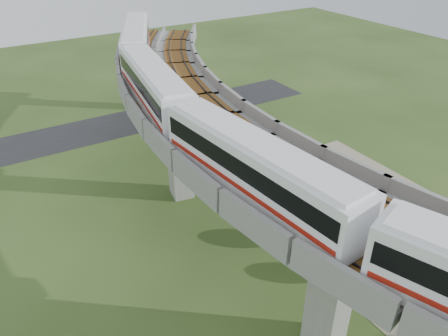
{
  "coord_description": "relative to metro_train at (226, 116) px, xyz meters",
  "views": [
    {
      "loc": [
        -14.8,
        -23.44,
        24.99
      ],
      "look_at": [
        0.68,
        1.82,
        7.5
      ],
      "focal_mm": 35.0,
      "sensor_mm": 36.0,
      "label": 1
    }
  ],
  "objects": [
    {
      "name": "fence",
      "position": [
        9.4,
        -0.99,
        -11.56
      ],
      "size": [
        3.87,
        38.73,
        1.5
      ],
      "color": "#2D382D",
      "rests_on": "ground"
    },
    {
      "name": "dirt_lot",
      "position": [
        13.64,
        -2.99,
        -12.29
      ],
      "size": [
        18.0,
        26.0,
        0.04
      ],
      "primitive_type": "cube",
      "color": "gray",
      "rests_on": "ground"
    },
    {
      "name": "viaduct",
      "position": [
        3.49,
        -0.99,
        -3.26
      ],
      "size": [
        19.58,
        73.98,
        11.4
      ],
      "color": "#99968E",
      "rests_on": "ground"
    },
    {
      "name": "car_dark",
      "position": [
        12.35,
        5.3,
        -11.64
      ],
      "size": [
        4.45,
        2.09,
        1.26
      ],
      "primitive_type": "imported",
      "rotation": [
        0.0,
        0.0,
        1.65
      ],
      "color": "black",
      "rests_on": "dirt_lot"
    },
    {
      "name": "ground",
      "position": [
        -0.36,
        -0.99,
        -12.31
      ],
      "size": [
        160.0,
        160.0,
        0.0
      ],
      "primitive_type": "plane",
      "color": "#30461C",
      "rests_on": "ground"
    },
    {
      "name": "asphalt_road",
      "position": [
        -0.36,
        29.01,
        -12.29
      ],
      "size": [
        60.0,
        8.0,
        0.03
      ],
      "primitive_type": "cube",
      "color": "#232326",
      "rests_on": "ground"
    },
    {
      "name": "tree_4",
      "position": [
        7.52,
        -8.93,
        -9.92
      ],
      "size": [
        2.35,
        2.35,
        3.39
      ],
      "color": "#382314",
      "rests_on": "ground"
    },
    {
      "name": "tree_0",
      "position": [
        10.82,
        20.36,
        -10.11
      ],
      "size": [
        2.81,
        2.81,
        3.39
      ],
      "color": "#382314",
      "rests_on": "ground"
    },
    {
      "name": "tree_2",
      "position": [
        7.03,
        6.75,
        -10.72
      ],
      "size": [
        1.97,
        1.97,
        2.43
      ],
      "color": "#382314",
      "rests_on": "ground"
    },
    {
      "name": "car_white",
      "position": [
        9.74,
        -12.82,
        -11.63
      ],
      "size": [
        2.64,
        4.06,
        1.29
      ],
      "primitive_type": "imported",
      "rotation": [
        0.0,
        0.0,
        0.32
      ],
      "color": "silver",
      "rests_on": "dirt_lot"
    },
    {
      "name": "tree_3",
      "position": [
        6.93,
        -3.64,
        -9.76
      ],
      "size": [
        2.57,
        2.57,
        3.65
      ],
      "color": "#382314",
      "rests_on": "ground"
    },
    {
      "name": "metro_train",
      "position": [
        0.0,
        0.0,
        0.0
      ],
      "size": [
        11.04,
        61.33,
        3.64
      ],
      "color": "white",
      "rests_on": "ground"
    },
    {
      "name": "tree_1",
      "position": [
        9.42,
        15.09,
        -10.38
      ],
      "size": [
        2.97,
        2.97,
        3.19
      ],
      "color": "#382314",
      "rests_on": "ground"
    },
    {
      "name": "car_red",
      "position": [
        19.16,
        -3.65,
        -11.65
      ],
      "size": [
        3.78,
        3.34,
        1.24
      ],
      "primitive_type": "imported",
      "rotation": [
        0.0,
        0.0,
        -0.91
      ],
      "color": "#A30F1C",
      "rests_on": "dirt_lot"
    }
  ]
}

